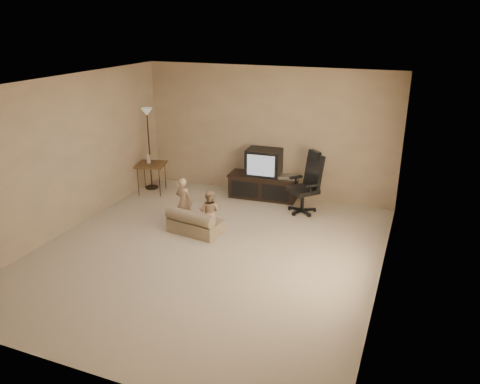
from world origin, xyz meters
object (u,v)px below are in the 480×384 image
(side_table, at_px, (151,165))
(floor_lamp, at_px, (148,131))
(office_chair, at_px, (306,191))
(toddler_left, at_px, (184,202))
(child_sofa, at_px, (194,223))
(tv_stand, at_px, (264,178))
(toddler_right, at_px, (209,212))

(side_table, distance_m, floor_lamp, 0.68)
(office_chair, height_order, toddler_left, office_chair)
(floor_lamp, bearing_deg, toddler_left, -42.70)
(toddler_left, bearing_deg, child_sofa, 152.81)
(tv_stand, distance_m, office_chair, 1.02)
(side_table, distance_m, child_sofa, 2.21)
(office_chair, height_order, side_table, office_chair)
(tv_stand, bearing_deg, child_sofa, -108.96)
(toddler_right, bearing_deg, tv_stand, -104.01)
(tv_stand, relative_size, floor_lamp, 0.84)
(tv_stand, relative_size, office_chair, 1.23)
(tv_stand, distance_m, toddler_right, 1.87)
(side_table, bearing_deg, tv_stand, 14.01)
(side_table, relative_size, child_sofa, 0.87)
(floor_lamp, height_order, toddler_right, floor_lamp)
(tv_stand, bearing_deg, floor_lamp, -175.49)
(floor_lamp, xyz_separation_m, toddler_right, (2.04, -1.50, -0.84))
(side_table, height_order, child_sofa, side_table)
(office_chair, height_order, floor_lamp, floor_lamp)
(floor_lamp, bearing_deg, toddler_right, -36.40)
(office_chair, bearing_deg, toddler_right, -88.81)
(tv_stand, xyz_separation_m, floor_lamp, (-2.34, -0.34, 0.81))
(office_chair, bearing_deg, side_table, -135.35)
(side_table, height_order, toddler_right, side_table)
(floor_lamp, distance_m, child_sofa, 2.63)
(tv_stand, distance_m, side_table, 2.27)
(office_chair, bearing_deg, child_sofa, -91.63)
(child_sofa, bearing_deg, side_table, 148.94)
(child_sofa, bearing_deg, toddler_right, 33.71)
(floor_lamp, bearing_deg, side_table, -55.34)
(floor_lamp, distance_m, toddler_left, 2.21)
(child_sofa, distance_m, toddler_left, 0.44)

